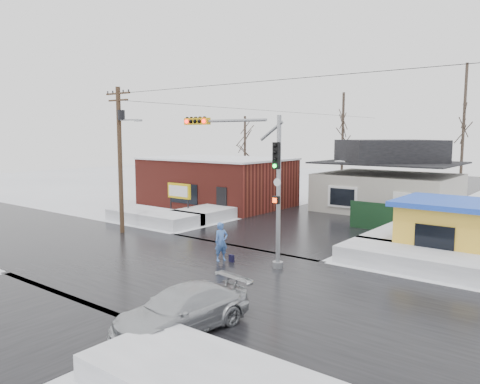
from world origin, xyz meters
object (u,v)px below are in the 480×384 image
Objects in this scene: kiosk at (446,228)px; car at (182,310)px; traffic_signal at (250,169)px; utility_pole at (121,151)px; pedestrian at (221,242)px; marquee_sign at (179,192)px.

car is (-4.02, -14.68, -0.78)m from kiosk.
traffic_signal is 0.78× the size of utility_pole.
pedestrian is at bearing -137.35° from kiosk.
pedestrian is at bearing -7.43° from utility_pole.
car is (4.32, -7.00, -0.26)m from pedestrian.
utility_pole is at bearing 177.05° from traffic_signal.
traffic_signal is 2.75× the size of marquee_sign.
kiosk reaches higher than marquee_sign.
utility_pole reaches higher than traffic_signal.
utility_pole is 3.53× the size of marquee_sign.
kiosk is at bearing 1.55° from marquee_sign.
traffic_signal reaches higher than pedestrian.
marquee_sign reaches higher than car.
utility_pole is 6.87m from marquee_sign.
utility_pole is at bearing -159.56° from kiosk.
traffic_signal is 10.39m from utility_pole.
traffic_signal is 3.87m from pedestrian.
kiosk is 11.35m from pedestrian.
pedestrian is at bearing 130.63° from car.
kiosk is 15.24m from car.
kiosk is (17.43, 6.49, -3.65)m from utility_pole.
marquee_sign is 18.51m from kiosk.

